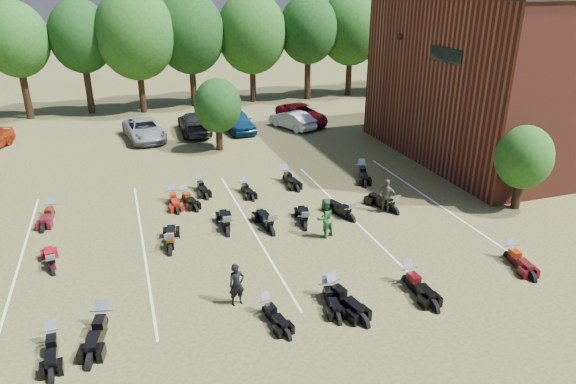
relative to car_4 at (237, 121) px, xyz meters
name	(u,v)px	position (x,y,z in m)	size (l,w,h in m)	color
ground	(335,248)	(-0.26, -19.71, -0.80)	(160.00, 160.00, 0.00)	brown
car_2	(144,130)	(-7.00, -0.06, -0.06)	(2.45, 5.31, 1.48)	gray
car_3	(194,123)	(-3.23, 0.57, 0.00)	(2.22, 5.46, 1.58)	black
car_4	(237,121)	(0.00, 0.00, 0.00)	(1.88, 4.68, 1.59)	navy
car_5	(292,120)	(4.26, -0.65, -0.10)	(1.47, 4.23, 1.39)	#B0B0AB
car_6	(302,114)	(5.45, 0.51, -0.02)	(2.57, 5.57, 1.55)	#56040F
car_7	(401,107)	(14.48, 0.35, -0.06)	(2.07, 5.10, 1.48)	#343539
person_black	(237,285)	(-5.30, -22.45, 0.01)	(0.59, 0.39, 1.62)	black
person_green	(325,218)	(-0.31, -18.56, 0.14)	(0.91, 0.71, 1.87)	#24622E
person_grey	(387,196)	(3.69, -17.00, 0.07)	(1.01, 0.42, 1.73)	#535147
motorcycle_0	(54,345)	(-11.45, -22.84, -0.80)	(0.70, 2.20, 1.22)	black
motorcycle_1	(104,328)	(-9.92, -22.38, -0.80)	(0.80, 2.51, 1.40)	black
motorcycle_2	(267,314)	(-4.45, -23.37, -0.80)	(0.65, 2.04, 1.14)	black
motorcycle_3	(326,297)	(-2.06, -23.06, -0.80)	(0.67, 2.11, 1.18)	black
motorcycle_4	(332,298)	(-1.87, -23.20, -0.80)	(0.80, 2.53, 1.41)	black
motorcycle_5	(407,284)	(1.27, -23.25, -0.80)	(0.78, 2.44, 1.36)	black
motorcycle_6	(508,259)	(6.34, -22.90, -0.80)	(0.72, 2.27, 1.27)	#430910
motorcycle_7	(53,272)	(-11.86, -18.00, -0.80)	(0.70, 2.20, 1.23)	maroon
motorcycle_8	(171,253)	(-7.18, -17.84, -0.80)	(0.79, 2.47, 1.38)	black
motorcycle_9	(271,233)	(-2.51, -17.49, -0.80)	(0.79, 2.48, 1.38)	black
motorcycle_10	(228,234)	(-4.47, -16.92, -0.80)	(0.78, 2.44, 1.36)	black
motorcycle_11	(305,228)	(-0.85, -17.49, -0.80)	(0.73, 2.29, 1.28)	black
motorcycle_12	(350,220)	(1.55, -17.38, -0.80)	(0.78, 2.46, 1.37)	black
motorcycle_13	(394,213)	(4.00, -17.28, -0.80)	(0.79, 2.47, 1.37)	black
motorcycle_14	(52,216)	(-12.35, -12.22, -0.80)	(0.73, 2.28, 1.27)	#4A0A14
motorcycle_15	(173,201)	(-6.43, -12.22, -0.80)	(0.71, 2.22, 1.24)	maroon
motorcycle_16	(200,189)	(-4.78, -10.94, -0.80)	(0.68, 2.12, 1.18)	black
motorcycle_17	(185,200)	(-5.80, -12.31, -0.80)	(0.69, 2.17, 1.21)	black
motorcycle_18	(244,191)	(-2.50, -12.02, -0.80)	(0.64, 2.00, 1.11)	black
motorcycle_19	(286,181)	(0.22, -11.26, -0.80)	(0.75, 2.35, 1.31)	black
motorcycle_20	(361,175)	(4.83, -11.88, -0.80)	(0.79, 2.48, 1.38)	black
tree_line	(197,36)	(-1.26, 9.29, 5.52)	(56.00, 6.00, 9.79)	black
young_tree_near_building	(524,157)	(10.24, -18.71, 1.95)	(2.80, 2.80, 4.16)	black
young_tree_midfield	(218,106)	(-2.26, -4.21, 2.30)	(3.20, 3.20, 4.70)	black
parking_lines	(252,228)	(-3.26, -16.71, -0.79)	(20.10, 14.00, 0.01)	silver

